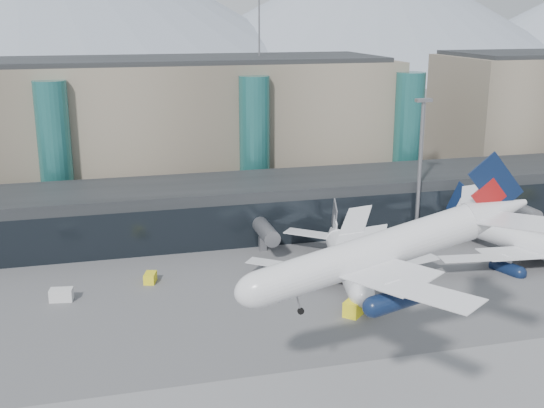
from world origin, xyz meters
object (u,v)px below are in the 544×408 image
(jet_parked_mid, at_px, (345,251))
(veh_g, at_px, (442,241))
(jet_parked_right, at_px, (518,232))
(veh_h, at_px, (355,307))
(lightmast_mid, at_px, (420,160))
(veh_c, at_px, (410,287))
(hero_jet, at_px, (395,239))
(veh_a, at_px, (61,295))
(veh_b, at_px, (150,278))

(jet_parked_mid, relative_size, veh_g, 13.36)
(jet_parked_right, height_order, veh_h, jet_parked_right)
(lightmast_mid, bearing_deg, veh_c, -118.11)
(hero_jet, bearing_deg, veh_g, 59.39)
(veh_a, bearing_deg, veh_c, -2.55)
(jet_parked_right, bearing_deg, veh_h, 93.59)
(hero_jet, height_order, veh_b, hero_jet)
(jet_parked_right, bearing_deg, veh_a, 70.70)
(hero_jet, height_order, veh_a, hero_jet)
(veh_a, bearing_deg, jet_parked_mid, 7.84)
(veh_a, relative_size, veh_b, 1.22)
(jet_parked_right, relative_size, veh_c, 11.53)
(hero_jet, relative_size, jet_parked_right, 0.90)
(jet_parked_right, xyz_separation_m, veh_g, (-8.93, 9.37, -3.82))
(veh_a, bearing_deg, lightmast_mid, 22.07)
(jet_parked_mid, xyz_separation_m, veh_a, (-43.24, 0.76, -3.09))
(jet_parked_mid, xyz_separation_m, veh_b, (-30.17, 4.57, -3.24))
(veh_b, distance_m, veh_h, 32.48)
(veh_b, xyz_separation_m, veh_g, (52.51, 4.93, -0.05))
(jet_parked_mid, distance_m, veh_g, 24.49)
(veh_g, bearing_deg, jet_parked_mid, -82.61)
(veh_a, xyz_separation_m, veh_h, (39.50, -15.06, 0.17))
(jet_parked_mid, height_order, veh_h, jet_parked_mid)
(lightmast_mid, distance_m, jet_parked_mid, 27.67)
(veh_b, bearing_deg, hero_jet, -133.63)
(lightmast_mid, relative_size, hero_jet, 0.77)
(jet_parked_mid, relative_size, jet_parked_right, 0.88)
(jet_parked_mid, bearing_deg, jet_parked_right, -78.36)
(lightmast_mid, xyz_separation_m, jet_parked_mid, (-20.27, -15.69, -10.41))
(jet_parked_right, distance_m, veh_a, 74.59)
(veh_b, relative_size, veh_g, 1.08)
(veh_a, distance_m, veh_h, 42.27)
(lightmast_mid, distance_m, veh_c, 31.44)
(jet_parked_right, bearing_deg, veh_c, 92.42)
(veh_b, distance_m, veh_c, 39.59)
(lightmast_mid, relative_size, veh_h, 6.52)
(hero_jet, bearing_deg, veh_a, 138.85)
(veh_c, bearing_deg, veh_a, 179.54)
(veh_g, bearing_deg, lightmast_mid, -177.17)
(hero_jet, relative_size, jet_parked_mid, 1.02)
(veh_c, relative_size, veh_g, 1.32)
(hero_jet, height_order, jet_parked_mid, hero_jet)
(jet_parked_mid, bearing_deg, veh_c, -132.19)
(veh_a, relative_size, veh_g, 1.32)
(veh_a, xyz_separation_m, veh_b, (13.07, 3.81, -0.15))
(hero_jet, distance_m, veh_h, 26.64)
(veh_b, relative_size, veh_h, 0.68)
(hero_jet, bearing_deg, jet_parked_right, 45.39)
(lightmast_mid, height_order, veh_a, lightmast_mid)
(veh_a, xyz_separation_m, veh_c, (50.13, -10.10, -0.01))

